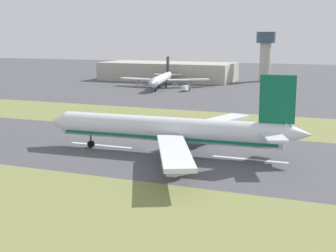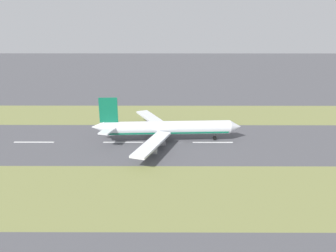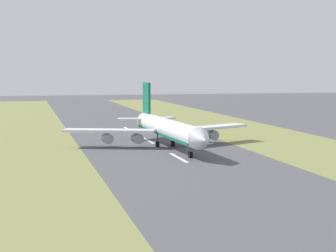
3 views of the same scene
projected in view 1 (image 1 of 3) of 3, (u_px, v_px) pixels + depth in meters
The scene contains 10 objects.
ground_plane at pixel (152, 150), 119.67m from camera, with size 800.00×800.00×0.00m, color #4C4C51.
grass_median_west at pixel (46, 210), 78.51m from camera, with size 40.00×600.00×0.01m, color olive.
grass_median_east at pixel (204, 121), 160.83m from camera, with size 40.00×600.00×0.01m, color olive.
centreline_dash_mid at pixel (250, 159), 110.66m from camera, with size 1.20×18.00×0.01m, color silver.
centreline_dash_far at pixel (101, 145), 124.95m from camera, with size 1.20×18.00×0.01m, color silver.
airplane_main_jet at pixel (175, 130), 114.20m from camera, with size 64.05×67.19×20.20m.
terminal_building at pixel (168, 71), 307.40m from camera, with size 36.00×86.54×11.68m, color #B2AD9E.
control_tower at pixel (265, 51), 299.61m from camera, with size 12.00×12.00×31.34m.
airplane_parked_apron at pixel (162, 79), 262.99m from camera, with size 54.86×51.64×16.61m.
service_truck at pixel (186, 88), 246.57m from camera, with size 6.23×3.18×3.10m.
Camera 1 is at (-106.88, -46.14, 28.68)m, focal length 50.00 mm.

